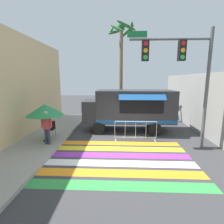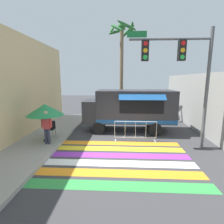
% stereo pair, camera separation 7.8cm
% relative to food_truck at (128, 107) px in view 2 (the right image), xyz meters
% --- Properties ---
extents(ground_plane, '(60.00, 60.00, 0.00)m').
position_rel_food_truck_xyz_m(ground_plane, '(-0.64, -3.65, -1.59)').
color(ground_plane, '#38383A').
extents(sidewalk_left, '(4.40, 16.00, 0.16)m').
position_rel_food_truck_xyz_m(sidewalk_left, '(-5.75, -3.65, -1.51)').
color(sidewalk_left, '#99968E').
rests_on(sidewalk_left, ground_plane).
extents(concrete_wall_right, '(0.20, 16.00, 3.74)m').
position_rel_food_truck_xyz_m(concrete_wall_right, '(4.57, -0.65, 0.28)').
color(concrete_wall_right, gray).
rests_on(concrete_wall_right, ground_plane).
extents(crosswalk_painted, '(6.40, 4.36, 0.01)m').
position_rel_food_truck_xyz_m(crosswalk_painted, '(-0.64, -4.36, -1.58)').
color(crosswalk_painted, green).
rests_on(crosswalk_painted, ground_plane).
extents(food_truck, '(5.77, 2.61, 2.68)m').
position_rel_food_truck_xyz_m(food_truck, '(0.00, 0.00, 0.00)').
color(food_truck, '#2D2D33').
rests_on(food_truck, ground_plane).
extents(traffic_signal_pole, '(3.88, 0.29, 5.66)m').
position_rel_food_truck_xyz_m(traffic_signal_pole, '(2.30, -2.83, 2.41)').
color(traffic_signal_pole, '#515456').
rests_on(traffic_signal_pole, ground_plane).
extents(patio_umbrella, '(1.88, 1.88, 1.97)m').
position_rel_food_truck_xyz_m(patio_umbrella, '(-4.38, -2.68, 0.24)').
color(patio_umbrella, black).
rests_on(patio_umbrella, sidewalk_left).
extents(folding_chair, '(0.45, 0.45, 0.88)m').
position_rel_food_truck_xyz_m(folding_chair, '(-4.45, -1.94, -0.90)').
color(folding_chair, '#4C4C51').
rests_on(folding_chair, sidewalk_left).
extents(vendor_person, '(0.53, 0.22, 1.69)m').
position_rel_food_truck_xyz_m(vendor_person, '(-4.15, -3.14, -0.46)').
color(vendor_person, '#2D3347').
rests_on(vendor_person, sidewalk_left).
extents(barricade_front, '(2.30, 0.44, 1.13)m').
position_rel_food_truck_xyz_m(barricade_front, '(0.32, -2.06, -1.02)').
color(barricade_front, '#B7BABF').
rests_on(barricade_front, ground_plane).
extents(palm_tree, '(2.41, 2.52, 7.90)m').
position_rel_food_truck_xyz_m(palm_tree, '(-0.46, 3.85, 4.09)').
color(palm_tree, '#7A664C').
rests_on(palm_tree, ground_plane).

